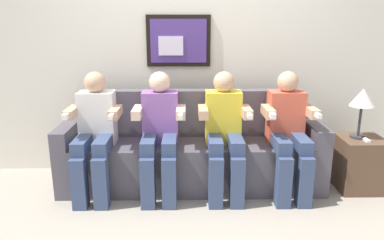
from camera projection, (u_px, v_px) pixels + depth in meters
The scene contains 10 objects.
ground_plane at pixel (192, 200), 3.25m from camera, with size 6.30×6.30×0.00m, color #9E9384.
back_wall_assembly at pixel (191, 46), 3.64m from camera, with size 4.84×0.10×2.60m.
couch at pixel (192, 154), 3.48m from camera, with size 2.44×0.58×0.90m.
person_leftmost at pixel (95, 130), 3.23m from camera, with size 0.46×0.56×1.11m.
person_left_center at pixel (160, 130), 3.24m from camera, with size 0.46×0.56×1.11m.
person_right_center at pixel (224, 130), 3.24m from camera, with size 0.46×0.56×1.11m.
person_rightmost at pixel (288, 129), 3.25m from camera, with size 0.46×0.56×1.11m.
side_table_right at pixel (359, 163), 3.42m from camera, with size 0.40×0.40×0.50m.
table_lamp at pixel (362, 100), 3.27m from camera, with size 0.22×0.22×0.46m.
spare_remote_on_table at pixel (366, 140), 3.28m from camera, with size 0.04×0.13×0.02m, color white.
Camera 1 is at (-0.05, -2.94, 1.56)m, focal length 34.08 mm.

